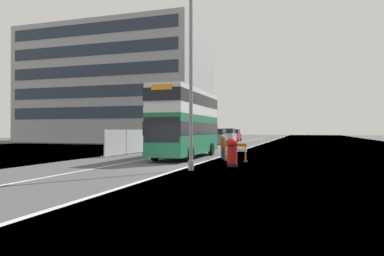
{
  "coord_description": "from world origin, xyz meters",
  "views": [
    {
      "loc": [
        7.82,
        -18.22,
        2.05
      ],
      "look_at": [
        0.41,
        4.82,
        2.2
      ],
      "focal_mm": 33.21,
      "sensor_mm": 36.0,
      "label": 1
    }
  ],
  "objects_px": {
    "lamppost_foreground": "(191,83)",
    "car_receding_far": "(229,136)",
    "red_pillar_postbox": "(232,151)",
    "double_decker_bus": "(186,122)",
    "car_oncoming_near": "(202,139)",
    "roadworks_barrier": "(236,150)",
    "car_far_side": "(234,136)",
    "pedestrian_at_kerb": "(223,147)",
    "car_receding_mid": "(218,137)"
  },
  "relations": [
    {
      "from": "roadworks_barrier",
      "to": "car_oncoming_near",
      "type": "relative_size",
      "value": 0.43
    },
    {
      "from": "double_decker_bus",
      "to": "pedestrian_at_kerb",
      "type": "xyz_separation_m",
      "value": [
        2.94,
        -0.61,
        -1.81
      ]
    },
    {
      "from": "double_decker_bus",
      "to": "car_far_side",
      "type": "xyz_separation_m",
      "value": [
        -3.88,
        38.69,
        -1.64
      ]
    },
    {
      "from": "roadworks_barrier",
      "to": "car_receding_far",
      "type": "height_order",
      "value": "car_receding_far"
    },
    {
      "from": "lamppost_foreground",
      "to": "car_oncoming_near",
      "type": "relative_size",
      "value": 2.48
    },
    {
      "from": "red_pillar_postbox",
      "to": "roadworks_barrier",
      "type": "distance_m",
      "value": 3.38
    },
    {
      "from": "car_receding_far",
      "to": "car_far_side",
      "type": "distance_m",
      "value": 6.48
    },
    {
      "from": "lamppost_foreground",
      "to": "car_receding_far",
      "type": "relative_size",
      "value": 2.42
    },
    {
      "from": "lamppost_foreground",
      "to": "car_receding_mid",
      "type": "xyz_separation_m",
      "value": [
        -6.16,
        31.4,
        -3.42
      ]
    },
    {
      "from": "car_receding_far",
      "to": "lamppost_foreground",
      "type": "bearing_deg",
      "value": -80.83
    },
    {
      "from": "car_oncoming_near",
      "to": "car_receding_mid",
      "type": "bearing_deg",
      "value": 89.75
    },
    {
      "from": "car_receding_mid",
      "to": "car_receding_far",
      "type": "distance_m",
      "value": 8.75
    },
    {
      "from": "car_receding_mid",
      "to": "pedestrian_at_kerb",
      "type": "bearing_deg",
      "value": -75.62
    },
    {
      "from": "roadworks_barrier",
      "to": "pedestrian_at_kerb",
      "type": "height_order",
      "value": "pedestrian_at_kerb"
    },
    {
      "from": "car_oncoming_near",
      "to": "pedestrian_at_kerb",
      "type": "distance_m",
      "value": 17.04
    },
    {
      "from": "car_far_side",
      "to": "car_receding_far",
      "type": "bearing_deg",
      "value": -87.18
    },
    {
      "from": "lamppost_foreground",
      "to": "roadworks_barrier",
      "type": "height_order",
      "value": "lamppost_foreground"
    },
    {
      "from": "roadworks_barrier",
      "to": "car_receding_far",
      "type": "relative_size",
      "value": 0.42
    },
    {
      "from": "lamppost_foreground",
      "to": "car_oncoming_near",
      "type": "xyz_separation_m",
      "value": [
        -6.19,
        23.18,
        -3.43
      ]
    },
    {
      "from": "double_decker_bus",
      "to": "red_pillar_postbox",
      "type": "height_order",
      "value": "double_decker_bus"
    },
    {
      "from": "pedestrian_at_kerb",
      "to": "car_far_side",
      "type": "bearing_deg",
      "value": 99.84
    },
    {
      "from": "lamppost_foreground",
      "to": "roadworks_barrier",
      "type": "distance_m",
      "value": 7.03
    },
    {
      "from": "red_pillar_postbox",
      "to": "car_oncoming_near",
      "type": "bearing_deg",
      "value": 110.73
    },
    {
      "from": "red_pillar_postbox",
      "to": "car_far_side",
      "type": "relative_size",
      "value": 0.38
    },
    {
      "from": "red_pillar_postbox",
      "to": "car_far_side",
      "type": "bearing_deg",
      "value": 100.83
    },
    {
      "from": "roadworks_barrier",
      "to": "car_oncoming_near",
      "type": "height_order",
      "value": "car_oncoming_near"
    },
    {
      "from": "red_pillar_postbox",
      "to": "car_oncoming_near",
      "type": "relative_size",
      "value": 0.43
    },
    {
      "from": "double_decker_bus",
      "to": "car_receding_far",
      "type": "xyz_separation_m",
      "value": [
        -3.56,
        32.22,
        -1.58
      ]
    },
    {
      "from": "double_decker_bus",
      "to": "red_pillar_postbox",
      "type": "bearing_deg",
      "value": -49.96
    },
    {
      "from": "car_oncoming_near",
      "to": "car_receding_far",
      "type": "xyz_separation_m",
      "value": [
        -0.29,
        16.96,
        0.05
      ]
    },
    {
      "from": "roadworks_barrier",
      "to": "car_receding_far",
      "type": "distance_m",
      "value": 35.15
    },
    {
      "from": "car_receding_mid",
      "to": "pedestrian_at_kerb",
      "type": "xyz_separation_m",
      "value": [
        6.17,
        -24.09,
        -0.19
      ]
    },
    {
      "from": "roadworks_barrier",
      "to": "car_far_side",
      "type": "distance_m",
      "value": 41.55
    },
    {
      "from": "lamppost_foreground",
      "to": "car_receding_far",
      "type": "xyz_separation_m",
      "value": [
        -6.48,
        40.14,
        -3.39
      ]
    },
    {
      "from": "pedestrian_at_kerb",
      "to": "red_pillar_postbox",
      "type": "bearing_deg",
      "value": -71.42
    },
    {
      "from": "car_oncoming_near",
      "to": "car_far_side",
      "type": "distance_m",
      "value": 23.44
    },
    {
      "from": "double_decker_bus",
      "to": "pedestrian_at_kerb",
      "type": "height_order",
      "value": "double_decker_bus"
    },
    {
      "from": "roadworks_barrier",
      "to": "car_oncoming_near",
      "type": "xyz_separation_m",
      "value": [
        -7.39,
        17.34,
        0.29
      ]
    },
    {
      "from": "double_decker_bus",
      "to": "pedestrian_at_kerb",
      "type": "bearing_deg",
      "value": -11.64
    },
    {
      "from": "car_receding_far",
      "to": "pedestrian_at_kerb",
      "type": "bearing_deg",
      "value": -78.8
    },
    {
      "from": "double_decker_bus",
      "to": "roadworks_barrier",
      "type": "distance_m",
      "value": 5.0
    },
    {
      "from": "car_far_side",
      "to": "pedestrian_at_kerb",
      "type": "relative_size",
      "value": 2.5
    },
    {
      "from": "double_decker_bus",
      "to": "lamppost_foreground",
      "type": "height_order",
      "value": "lamppost_foreground"
    },
    {
      "from": "car_receding_far",
      "to": "pedestrian_at_kerb",
      "type": "relative_size",
      "value": 2.28
    },
    {
      "from": "lamppost_foreground",
      "to": "red_pillar_postbox",
      "type": "relative_size",
      "value": 5.79
    },
    {
      "from": "double_decker_bus",
      "to": "car_oncoming_near",
      "type": "height_order",
      "value": "double_decker_bus"
    },
    {
      "from": "lamppost_foreground",
      "to": "car_far_side",
      "type": "xyz_separation_m",
      "value": [
        -6.8,
        46.61,
        -3.44
      ]
    },
    {
      "from": "red_pillar_postbox",
      "to": "car_receding_far",
      "type": "bearing_deg",
      "value": 102.17
    },
    {
      "from": "roadworks_barrier",
      "to": "car_oncoming_near",
      "type": "distance_m",
      "value": 18.85
    },
    {
      "from": "lamppost_foreground",
      "to": "roadworks_barrier",
      "type": "xyz_separation_m",
      "value": [
        1.2,
        5.84,
        -3.73
      ]
    }
  ]
}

